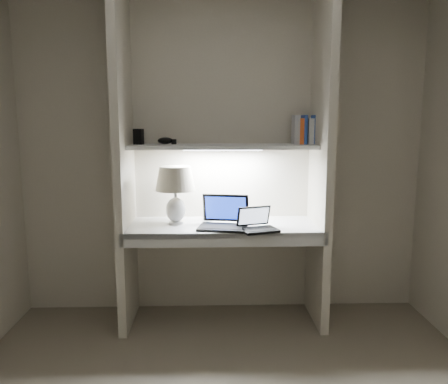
{
  "coord_description": "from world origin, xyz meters",
  "views": [
    {
      "loc": [
        -0.1,
        -1.99,
        1.54
      ],
      "look_at": [
        0.0,
        1.05,
        1.05
      ],
      "focal_mm": 35.0,
      "sensor_mm": 36.0,
      "label": 1
    }
  ],
  "objects_px": {
    "table_lamp": "(175,185)",
    "book_row": "(306,130)",
    "laptop_main": "(224,220)",
    "speaker": "(210,212)",
    "laptop_netbook": "(257,225)"
  },
  "relations": [
    {
      "from": "table_lamp",
      "to": "laptop_netbook",
      "type": "xyz_separation_m",
      "value": [
        0.6,
        -0.21,
        -0.26
      ]
    },
    {
      "from": "table_lamp",
      "to": "speaker",
      "type": "bearing_deg",
      "value": 23.84
    },
    {
      "from": "table_lamp",
      "to": "book_row",
      "type": "distance_m",
      "value": 1.09
    },
    {
      "from": "laptop_main",
      "to": "laptop_netbook",
      "type": "relative_size",
      "value": 1.29
    },
    {
      "from": "laptop_netbook",
      "to": "book_row",
      "type": "distance_m",
      "value": 0.85
    },
    {
      "from": "laptop_netbook",
      "to": "speaker",
      "type": "relative_size",
      "value": 2.25
    },
    {
      "from": "laptop_main",
      "to": "laptop_netbook",
      "type": "distance_m",
      "value": 0.26
    },
    {
      "from": "laptop_main",
      "to": "speaker",
      "type": "bearing_deg",
      "value": 125.54
    },
    {
      "from": "speaker",
      "to": "table_lamp",
      "type": "bearing_deg",
      "value": -175.14
    },
    {
      "from": "table_lamp",
      "to": "laptop_main",
      "type": "bearing_deg",
      "value": -16.37
    },
    {
      "from": "book_row",
      "to": "laptop_main",
      "type": "bearing_deg",
      "value": -158.79
    },
    {
      "from": "book_row",
      "to": "table_lamp",
      "type": "bearing_deg",
      "value": -171.83
    },
    {
      "from": "table_lamp",
      "to": "laptop_netbook",
      "type": "bearing_deg",
      "value": -19.2
    },
    {
      "from": "laptop_main",
      "to": "laptop_netbook",
      "type": "height_order",
      "value": "laptop_main"
    },
    {
      "from": "laptop_main",
      "to": "book_row",
      "type": "xyz_separation_m",
      "value": [
        0.64,
        0.25,
        0.65
      ]
    }
  ]
}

